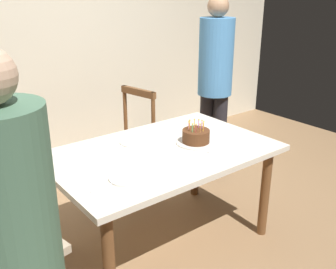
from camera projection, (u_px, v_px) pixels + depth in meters
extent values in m
plane|color=#93704C|center=(163.00, 240.00, 2.93)|extent=(6.40, 6.40, 0.00)
cube|color=beige|center=(49.00, 40.00, 3.83)|extent=(6.40, 0.10, 2.60)
cube|color=silver|center=(162.00, 152.00, 2.67)|extent=(1.53, 0.98, 0.04)
cylinder|color=brown|center=(109.00, 266.00, 2.13)|extent=(0.07, 0.07, 0.71)
cylinder|color=brown|center=(265.00, 193.00, 2.90)|extent=(0.07, 0.07, 0.71)
cylinder|color=brown|center=(53.00, 207.00, 2.71)|extent=(0.07, 0.07, 0.71)
cylinder|color=brown|center=(195.00, 159.00, 3.47)|extent=(0.07, 0.07, 0.71)
cylinder|color=silver|center=(196.00, 143.00, 2.77)|extent=(0.28, 0.28, 0.01)
cylinder|color=#563019|center=(196.00, 136.00, 2.75)|extent=(0.19, 0.19, 0.09)
cylinder|color=#D872CC|center=(202.00, 125.00, 2.75)|extent=(0.01, 0.01, 0.05)
sphere|color=#FFC64C|center=(202.00, 120.00, 2.74)|extent=(0.01, 0.01, 0.01)
cylinder|color=#D872CC|center=(199.00, 124.00, 2.77)|extent=(0.01, 0.01, 0.05)
sphere|color=#FFC64C|center=(199.00, 120.00, 2.76)|extent=(0.01, 0.01, 0.01)
cylinder|color=yellow|center=(194.00, 124.00, 2.77)|extent=(0.01, 0.01, 0.05)
sphere|color=#FFC64C|center=(194.00, 119.00, 2.76)|extent=(0.01, 0.01, 0.01)
cylinder|color=#F2994C|center=(190.00, 125.00, 2.75)|extent=(0.01, 0.01, 0.05)
sphere|color=#FFC64C|center=(190.00, 120.00, 2.74)|extent=(0.01, 0.01, 0.01)
cylinder|color=#D872CC|center=(189.00, 126.00, 2.74)|extent=(0.01, 0.01, 0.05)
sphere|color=#FFC64C|center=(189.00, 121.00, 2.72)|extent=(0.01, 0.01, 0.01)
cylinder|color=#F2994C|center=(189.00, 127.00, 2.71)|extent=(0.01, 0.01, 0.05)
sphere|color=#FFC64C|center=(189.00, 123.00, 2.69)|extent=(0.01, 0.01, 0.01)
cylinder|color=#66CC72|center=(192.00, 128.00, 2.68)|extent=(0.01, 0.01, 0.05)
sphere|color=#FFC64C|center=(192.00, 124.00, 2.67)|extent=(0.01, 0.01, 0.01)
cylinder|color=#E54C4C|center=(196.00, 129.00, 2.67)|extent=(0.01, 0.01, 0.05)
sphere|color=#FFC64C|center=(196.00, 124.00, 2.66)|extent=(0.01, 0.01, 0.01)
cylinder|color=#F2994C|center=(200.00, 129.00, 2.68)|extent=(0.01, 0.01, 0.05)
sphere|color=#FFC64C|center=(200.00, 124.00, 2.67)|extent=(0.01, 0.01, 0.01)
cylinder|color=yellow|center=(203.00, 127.00, 2.70)|extent=(0.01, 0.01, 0.05)
sphere|color=#FFC64C|center=(203.00, 123.00, 2.69)|extent=(0.01, 0.01, 0.01)
cylinder|color=#E54C4C|center=(204.00, 126.00, 2.73)|extent=(0.01, 0.01, 0.05)
sphere|color=#FFC64C|center=(204.00, 121.00, 2.72)|extent=(0.01, 0.01, 0.01)
cylinder|color=white|center=(128.00, 178.00, 2.25)|extent=(0.22, 0.22, 0.01)
cylinder|color=white|center=(135.00, 142.00, 2.78)|extent=(0.22, 0.22, 0.01)
cube|color=silver|center=(104.00, 187.00, 2.16)|extent=(0.18, 0.04, 0.01)
cube|color=silver|center=(115.00, 147.00, 2.69)|extent=(0.18, 0.02, 0.01)
cube|color=silver|center=(217.00, 149.00, 2.66)|extent=(0.18, 0.02, 0.01)
cube|color=brown|center=(124.00, 147.00, 3.47)|extent=(0.52, 0.52, 0.05)
cylinder|color=brown|center=(98.00, 172.00, 3.54)|extent=(0.04, 0.04, 0.42)
cylinder|color=brown|center=(124.00, 184.00, 3.33)|extent=(0.04, 0.04, 0.42)
cylinder|color=brown|center=(126.00, 160.00, 3.78)|extent=(0.04, 0.04, 0.42)
cylinder|color=brown|center=(151.00, 170.00, 3.57)|extent=(0.04, 0.04, 0.42)
cylinder|color=brown|center=(125.00, 112.00, 3.63)|extent=(0.04, 0.04, 0.50)
cylinder|color=brown|center=(153.00, 120.00, 3.41)|extent=(0.04, 0.04, 0.50)
cube|color=brown|center=(138.00, 92.00, 3.44)|extent=(0.12, 0.40, 0.06)
cube|color=tan|center=(14.00, 251.00, 2.11)|extent=(0.51, 0.51, 0.05)
cylinder|color=brown|center=(31.00, 258.00, 2.42)|extent=(0.04, 0.04, 0.42)
cylinder|color=#4C7259|center=(7.00, 202.00, 1.28)|extent=(0.32, 0.32, 0.66)
cylinder|color=#262328|center=(206.00, 134.00, 3.86)|extent=(0.14, 0.14, 0.84)
cylinder|color=#262328|center=(219.00, 136.00, 3.81)|extent=(0.14, 0.14, 0.84)
cylinder|color=#4C8CC6|center=(216.00, 57.00, 3.56)|extent=(0.32, 0.32, 0.70)
sphere|color=tan|center=(218.00, 6.00, 3.40)|extent=(0.19, 0.19, 0.19)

